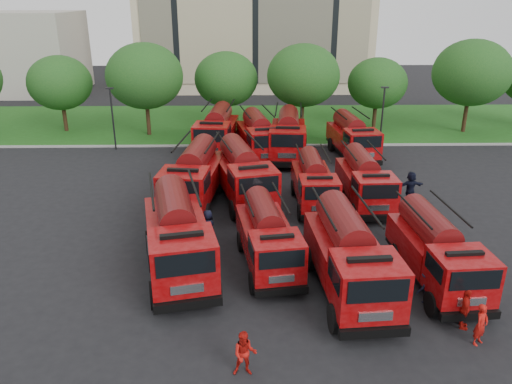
% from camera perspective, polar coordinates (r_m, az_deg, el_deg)
% --- Properties ---
extents(ground, '(140.00, 140.00, 0.00)m').
position_cam_1_polar(ground, '(25.80, -2.98, -6.04)').
color(ground, black).
rests_on(ground, ground).
extents(lawn, '(70.00, 16.00, 0.12)m').
position_cam_1_polar(lawn, '(50.28, -2.08, 7.91)').
color(lawn, '#1D4813').
rests_on(lawn, ground).
extents(curb, '(70.00, 0.30, 0.14)m').
position_cam_1_polar(curb, '(42.45, -2.25, 5.33)').
color(curb, gray).
rests_on(curb, ground).
extents(side_building, '(18.00, 12.00, 10.00)m').
position_cam_1_polar(side_building, '(73.97, -26.60, 14.04)').
color(side_building, '#A59F92').
rests_on(side_building, ground).
extents(tree_1, '(5.71, 5.71, 6.98)m').
position_cam_1_polar(tree_1, '(49.42, -21.51, 11.53)').
color(tree_1, '#382314').
rests_on(tree_1, ground).
extents(tree_2, '(6.72, 6.72, 8.22)m').
position_cam_1_polar(tree_2, '(45.71, -12.60, 12.81)').
color(tree_2, '#382314').
rests_on(tree_2, ground).
extents(tree_3, '(5.88, 5.88, 7.19)m').
position_cam_1_polar(tree_3, '(47.44, -3.44, 12.76)').
color(tree_3, '#382314').
rests_on(tree_3, ground).
extents(tree_4, '(6.55, 6.55, 8.01)m').
position_cam_1_polar(tree_4, '(46.12, 5.43, 13.12)').
color(tree_4, '#382314').
rests_on(tree_4, ground).
extents(tree_5, '(5.46, 5.46, 6.68)m').
position_cam_1_polar(tree_5, '(48.49, 13.70, 11.99)').
color(tree_5, '#382314').
rests_on(tree_5, ground).
extents(tree_6, '(6.89, 6.89, 8.42)m').
position_cam_1_polar(tree_6, '(49.56, 23.45, 12.39)').
color(tree_6, '#382314').
rests_on(tree_6, ground).
extents(lamp_post_0, '(0.60, 0.25, 5.11)m').
position_cam_1_polar(lamp_post_0, '(42.48, -16.09, 8.46)').
color(lamp_post_0, black).
rests_on(lamp_post_0, ground).
extents(lamp_post_1, '(0.60, 0.25, 5.11)m').
position_cam_1_polar(lamp_post_1, '(42.52, 14.25, 8.65)').
color(lamp_post_1, black).
rests_on(lamp_post_1, ground).
extents(fire_truck_0, '(4.28, 8.18, 3.55)m').
position_cam_1_polar(fire_truck_0, '(22.99, -8.94, -4.95)').
color(fire_truck_0, black).
rests_on(fire_truck_0, ground).
extents(fire_truck_1, '(3.13, 6.70, 2.94)m').
position_cam_1_polar(fire_truck_1, '(23.32, 1.32, -5.12)').
color(fire_truck_1, black).
rests_on(fire_truck_1, ground).
extents(fire_truck_2, '(3.19, 7.67, 3.41)m').
position_cam_1_polar(fire_truck_2, '(21.55, 10.61, -7.19)').
color(fire_truck_2, black).
rests_on(fire_truck_2, ground).
extents(fire_truck_3, '(2.84, 6.88, 3.07)m').
position_cam_1_polar(fire_truck_3, '(23.29, 19.92, -6.38)').
color(fire_truck_3, black).
rests_on(fire_truck_3, ground).
extents(fire_truck_4, '(3.56, 7.97, 3.51)m').
position_cam_1_polar(fire_truck_4, '(30.34, -7.10, 1.81)').
color(fire_truck_4, black).
rests_on(fire_truck_4, ground).
extents(fire_truck_5, '(4.31, 7.95, 3.44)m').
position_cam_1_polar(fire_truck_5, '(30.65, -1.47, 2.11)').
color(fire_truck_5, black).
rests_on(fire_truck_5, ground).
extents(fire_truck_6, '(2.41, 6.40, 2.90)m').
position_cam_1_polar(fire_truck_6, '(30.22, 6.63, 1.13)').
color(fire_truck_6, black).
rests_on(fire_truck_6, ground).
extents(fire_truck_7, '(2.64, 6.79, 3.06)m').
position_cam_1_polar(fire_truck_7, '(30.80, 12.29, 1.32)').
color(fire_truck_7, black).
rests_on(fire_truck_7, ground).
extents(fire_truck_8, '(3.43, 7.98, 3.53)m').
position_cam_1_polar(fire_truck_8, '(40.43, -4.47, 6.96)').
color(fire_truck_8, black).
rests_on(fire_truck_8, ground).
extents(fire_truck_9, '(3.75, 7.69, 3.36)m').
position_cam_1_polar(fire_truck_9, '(39.02, 0.39, 6.35)').
color(fire_truck_9, black).
rests_on(fire_truck_9, ground).
extents(fire_truck_10, '(3.39, 7.93, 3.51)m').
position_cam_1_polar(fire_truck_10, '(39.11, 3.67, 6.46)').
color(fire_truck_10, black).
rests_on(fire_truck_10, ground).
extents(fire_truck_11, '(3.18, 7.28, 3.21)m').
position_cam_1_polar(fire_truck_11, '(39.88, 10.95, 6.19)').
color(fire_truck_11, black).
rests_on(fire_truck_11, ground).
extents(firefighter_0, '(0.75, 0.71, 1.65)m').
position_cam_1_polar(firefighter_0, '(20.89, 23.97, -15.51)').
color(firefighter_0, '#B0120D').
rests_on(firefighter_0, ground).
extents(firefighter_1, '(0.81, 0.45, 1.67)m').
position_cam_1_polar(firefighter_1, '(18.00, -1.26, -20.06)').
color(firefighter_1, '#B0120D').
rests_on(firefighter_1, ground).
extents(firefighter_2, '(0.86, 1.14, 1.71)m').
position_cam_1_polar(firefighter_2, '(21.48, 22.42, -14.12)').
color(firefighter_2, '#B0120D').
rests_on(firefighter_2, ground).
extents(firefighter_3, '(1.06, 0.79, 1.47)m').
position_cam_1_polar(firefighter_3, '(22.49, 18.73, -11.83)').
color(firefighter_3, black).
rests_on(firefighter_3, ground).
extents(firefighter_4, '(0.97, 1.04, 1.78)m').
position_cam_1_polar(firefighter_4, '(26.17, -5.43, -5.70)').
color(firefighter_4, black).
rests_on(firefighter_4, ground).
extents(firefighter_5, '(1.89, 1.01, 1.94)m').
position_cam_1_polar(firefighter_5, '(32.46, 17.04, -1.01)').
color(firefighter_5, black).
rests_on(firefighter_5, ground).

